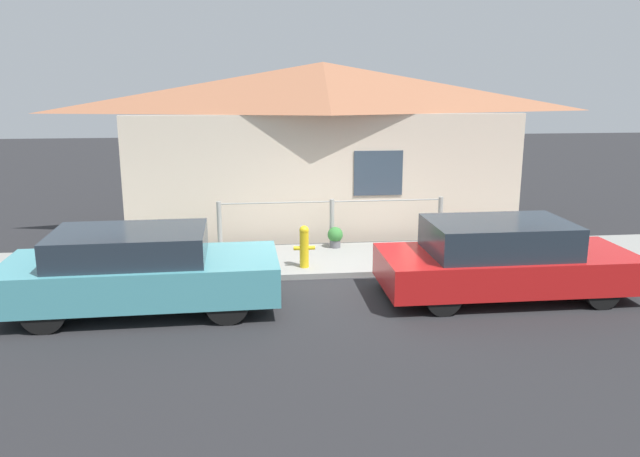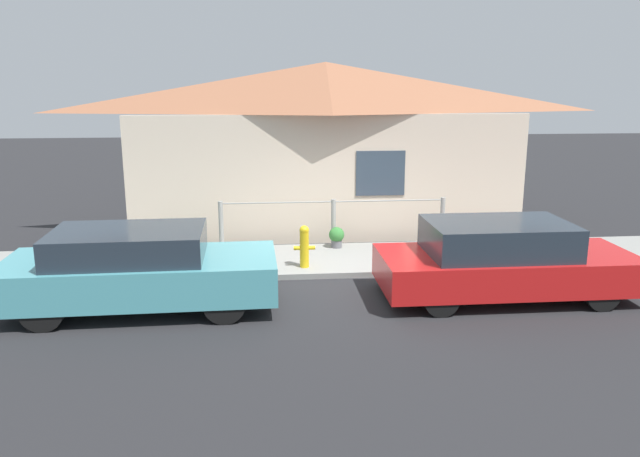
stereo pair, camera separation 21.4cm
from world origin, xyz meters
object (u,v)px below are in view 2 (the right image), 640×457
car_left (138,269)px  potted_plant_near_hydrant (337,236)px  potted_plant_by_fence (190,240)px  car_right (503,260)px  fire_hydrant (304,245)px

car_left → potted_plant_near_hydrant: 4.71m
potted_plant_by_fence → potted_plant_near_hydrant: bearing=0.8°
car_right → potted_plant_near_hydrant: bearing=128.6°
car_right → potted_plant_by_fence: 6.31m
car_left → car_right: 6.01m
car_left → potted_plant_by_fence: (0.48, 3.03, -0.32)m
car_left → potted_plant_by_fence: 3.08m
car_right → potted_plant_near_hydrant: car_right is taller
car_right → fire_hydrant: size_ratio=5.21×
car_left → potted_plant_by_fence: car_left is taller
fire_hydrant → potted_plant_by_fence: (-2.29, 1.32, -0.18)m
car_right → fire_hydrant: car_right is taller
car_right → potted_plant_near_hydrant: size_ratio=9.54×
fire_hydrant → potted_plant_by_fence: size_ratio=1.80×
potted_plant_by_fence → fire_hydrant: bearing=-29.9°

